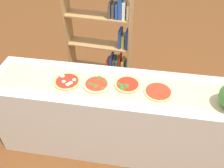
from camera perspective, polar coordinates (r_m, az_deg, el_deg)
ground_plane at (r=3.09m, az=0.00°, el=-13.75°), size 12.00×12.00×0.00m
counter at (r=2.71m, az=0.00°, el=-7.94°), size 2.54×0.63×0.96m
parchment_paper at (r=2.37m, az=0.00°, el=-0.35°), size 2.35×0.39×0.00m
pizza_mozzarella_0 at (r=2.44m, az=-10.68°, el=0.63°), size 0.27×0.27×0.02m
pizza_spinach_1 at (r=2.37m, az=-3.71°, el=-0.08°), size 0.27×0.27×0.03m
pizza_spinach_2 at (r=2.37m, az=3.69°, el=-0.11°), size 0.26×0.26×0.02m
pizza_plain_3 at (r=2.33m, az=11.01°, el=-1.82°), size 0.28×0.28×0.02m
bookshelf at (r=3.26m, az=-1.02°, el=8.27°), size 0.86×0.29×1.65m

